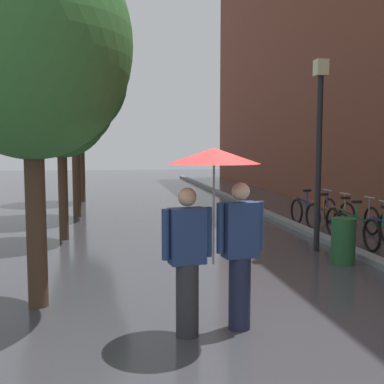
{
  "coord_description": "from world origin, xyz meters",
  "views": [
    {
      "loc": [
        -1.49,
        -5.08,
        2.14
      ],
      "look_at": [
        -0.16,
        3.03,
        1.35
      ],
      "focal_mm": 43.43,
      "sensor_mm": 36.0,
      "label": 1
    }
  ],
  "objects_px": {
    "street_tree_1": "(61,105)",
    "parked_bicycle_5": "(313,210)",
    "street_tree_2": "(74,79)",
    "street_tree_3": "(80,105)",
    "street_lamp_post": "(319,140)",
    "street_tree_0": "(30,44)",
    "couple_under_umbrella": "(214,214)",
    "parked_bicycle_2": "(365,226)",
    "litter_bin": "(343,241)",
    "parked_bicycle_4": "(330,215)",
    "parked_bicycle_3": "(352,220)"
  },
  "relations": [
    {
      "from": "street_tree_1",
      "to": "parked_bicycle_5",
      "type": "xyz_separation_m",
      "value": [
        6.73,
        1.32,
        -2.72
      ]
    },
    {
      "from": "street_tree_2",
      "to": "street_tree_3",
      "type": "relative_size",
      "value": 1.11
    },
    {
      "from": "parked_bicycle_5",
      "to": "street_lamp_post",
      "type": "distance_m",
      "value": 4.15
    },
    {
      "from": "street_tree_0",
      "to": "couple_under_umbrella",
      "type": "relative_size",
      "value": 2.33
    },
    {
      "from": "street_tree_0",
      "to": "street_tree_2",
      "type": "relative_size",
      "value": 0.83
    },
    {
      "from": "parked_bicycle_5",
      "to": "street_lamp_post",
      "type": "height_order",
      "value": "street_lamp_post"
    },
    {
      "from": "couple_under_umbrella",
      "to": "parked_bicycle_2",
      "type": "bearing_deg",
      "value": 45.09
    },
    {
      "from": "street_tree_0",
      "to": "parked_bicycle_2",
      "type": "distance_m",
      "value": 7.93
    },
    {
      "from": "street_tree_1",
      "to": "street_tree_3",
      "type": "relative_size",
      "value": 0.81
    },
    {
      "from": "street_lamp_post",
      "to": "street_tree_0",
      "type": "bearing_deg",
      "value": -153.41
    },
    {
      "from": "parked_bicycle_5",
      "to": "couple_under_umbrella",
      "type": "bearing_deg",
      "value": -121.51
    },
    {
      "from": "street_tree_2",
      "to": "parked_bicycle_5",
      "type": "bearing_deg",
      "value": -18.6
    },
    {
      "from": "street_tree_0",
      "to": "street_tree_3",
      "type": "relative_size",
      "value": 0.93
    },
    {
      "from": "couple_under_umbrella",
      "to": "litter_bin",
      "type": "relative_size",
      "value": 2.52
    },
    {
      "from": "street_tree_0",
      "to": "street_tree_1",
      "type": "distance_m",
      "value": 4.67
    },
    {
      "from": "parked_bicycle_4",
      "to": "parked_bicycle_2",
      "type": "bearing_deg",
      "value": -90.56
    },
    {
      "from": "parked_bicycle_2",
      "to": "street_lamp_post",
      "type": "relative_size",
      "value": 0.29
    },
    {
      "from": "street_tree_1",
      "to": "parked_bicycle_4",
      "type": "height_order",
      "value": "street_tree_1"
    },
    {
      "from": "parked_bicycle_5",
      "to": "parked_bicycle_2",
      "type": "bearing_deg",
      "value": -90.19
    },
    {
      "from": "parked_bicycle_2",
      "to": "street_tree_1",
      "type": "bearing_deg",
      "value": 167.71
    },
    {
      "from": "parked_bicycle_2",
      "to": "parked_bicycle_5",
      "type": "bearing_deg",
      "value": 89.81
    },
    {
      "from": "street_lamp_post",
      "to": "parked_bicycle_3",
      "type": "bearing_deg",
      "value": 42.24
    },
    {
      "from": "street_tree_2",
      "to": "parked_bicycle_3",
      "type": "height_order",
      "value": "street_tree_2"
    },
    {
      "from": "parked_bicycle_3",
      "to": "parked_bicycle_5",
      "type": "xyz_separation_m",
      "value": [
        -0.14,
        1.97,
        0.0
      ]
    },
    {
      "from": "litter_bin",
      "to": "parked_bicycle_3",
      "type": "bearing_deg",
      "value": 58.5
    },
    {
      "from": "parked_bicycle_3",
      "to": "street_tree_2",
      "type": "bearing_deg",
      "value": 148.31
    },
    {
      "from": "street_tree_0",
      "to": "street_tree_2",
      "type": "bearing_deg",
      "value": 90.94
    },
    {
      "from": "parked_bicycle_3",
      "to": "street_tree_1",
      "type": "bearing_deg",
      "value": 174.6
    },
    {
      "from": "parked_bicycle_5",
      "to": "street_lamp_post",
      "type": "bearing_deg",
      "value": -112.83
    },
    {
      "from": "street_tree_0",
      "to": "street_lamp_post",
      "type": "distance_m",
      "value": 5.88
    },
    {
      "from": "parked_bicycle_4",
      "to": "street_tree_2",
      "type": "bearing_deg",
      "value": 153.79
    },
    {
      "from": "street_lamp_post",
      "to": "street_tree_2",
      "type": "bearing_deg",
      "value": 133.08
    },
    {
      "from": "parked_bicycle_4",
      "to": "street_lamp_post",
      "type": "height_order",
      "value": "street_lamp_post"
    },
    {
      "from": "street_tree_3",
      "to": "parked_bicycle_4",
      "type": "height_order",
      "value": "street_tree_3"
    },
    {
      "from": "street_tree_2",
      "to": "parked_bicycle_4",
      "type": "distance_m",
      "value": 8.41
    },
    {
      "from": "street_tree_1",
      "to": "parked_bicycle_5",
      "type": "height_order",
      "value": "street_tree_1"
    },
    {
      "from": "couple_under_umbrella",
      "to": "street_lamp_post",
      "type": "xyz_separation_m",
      "value": [
        2.99,
        3.82,
        0.92
      ]
    },
    {
      "from": "street_tree_1",
      "to": "parked_bicycle_4",
      "type": "bearing_deg",
      "value": 2.32
    },
    {
      "from": "street_tree_2",
      "to": "litter_bin",
      "type": "bearing_deg",
      "value": -51.77
    },
    {
      "from": "street_tree_0",
      "to": "parked_bicycle_3",
      "type": "xyz_separation_m",
      "value": [
        6.72,
        4.0,
        -3.09
      ]
    },
    {
      "from": "parked_bicycle_5",
      "to": "couple_under_umbrella",
      "type": "distance_m",
      "value": 8.52
    },
    {
      "from": "street_tree_0",
      "to": "parked_bicycle_5",
      "type": "bearing_deg",
      "value": 42.22
    },
    {
      "from": "street_tree_0",
      "to": "couple_under_umbrella",
      "type": "bearing_deg",
      "value": -29.86
    },
    {
      "from": "parked_bicycle_4",
      "to": "street_lamp_post",
      "type": "distance_m",
      "value": 3.36
    },
    {
      "from": "street_tree_1",
      "to": "couple_under_umbrella",
      "type": "height_order",
      "value": "street_tree_1"
    },
    {
      "from": "street_tree_0",
      "to": "parked_bicycle_4",
      "type": "relative_size",
      "value": 4.31
    },
    {
      "from": "street_tree_1",
      "to": "couple_under_umbrella",
      "type": "relative_size",
      "value": 2.02
    },
    {
      "from": "couple_under_umbrella",
      "to": "street_tree_2",
      "type": "bearing_deg",
      "value": 103.62
    },
    {
      "from": "parked_bicycle_3",
      "to": "street_lamp_post",
      "type": "relative_size",
      "value": 0.28
    },
    {
      "from": "street_tree_0",
      "to": "parked_bicycle_3",
      "type": "bearing_deg",
      "value": 30.78
    }
  ]
}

